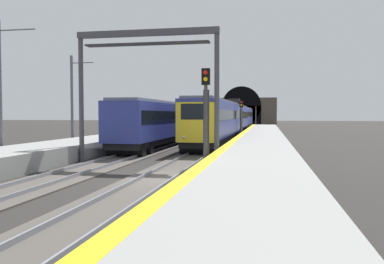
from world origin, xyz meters
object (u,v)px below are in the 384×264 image
object	(u,v)px
overhead_signal_gantry	(147,64)
catenary_mast_far	(1,90)
railway_signal_near	(206,113)
railway_signal_far	(256,114)
railway_signal_mid	(241,117)
catenary_mast_near	(72,101)
train_main_approaching	(234,118)
train_adjacent_platform	(186,119)

from	to	relation	value
overhead_signal_gantry	catenary_mast_far	distance (m)	8.81
railway_signal_near	railway_signal_far	world-z (taller)	railway_signal_near
railway_signal_near	overhead_signal_gantry	distance (m)	6.33
railway_signal_mid	catenary_mast_near	xyz separation A→B (m)	(-13.54, 12.70, 1.30)
railway_signal_far	catenary_mast_near	bearing A→B (deg)	-10.38
railway_signal_near	overhead_signal_gantry	bearing A→B (deg)	-134.52
catenary_mast_near	catenary_mast_far	distance (m)	8.81
overhead_signal_gantry	catenary_mast_near	size ratio (longest dim) A/B	1.11
overhead_signal_gantry	railway_signal_mid	bearing A→B (deg)	-10.75
railway_signal_near	railway_signal_far	xyz separation A→B (m)	(81.04, 0.00, -0.06)
overhead_signal_gantry	catenary_mast_far	xyz separation A→B (m)	(-1.03, 8.64, -1.41)
catenary_mast_far	train_main_approaching	bearing A→B (deg)	-17.31
overhead_signal_gantry	railway_signal_far	bearing A→B (deg)	-3.00
railway_signal_near	overhead_signal_gantry	size ratio (longest dim) A/B	0.59
train_main_approaching	catenary_mast_near	xyz separation A→B (m)	(-26.08, 10.88, 1.54)
train_main_approaching	railway_signal_far	size ratio (longest dim) A/B	12.43
train_adjacent_platform	railway_signal_mid	size ratio (longest dim) A/B	9.54
train_main_approaching	train_adjacent_platform	world-z (taller)	train_main_approaching
train_main_approaching	train_adjacent_platform	size ratio (longest dim) A/B	1.46
train_adjacent_platform	catenary_mast_near	size ratio (longest dim) A/B	5.46
overhead_signal_gantry	train_main_approaching	bearing A→B (deg)	-3.77
overhead_signal_gantry	catenary_mast_near	world-z (taller)	overhead_signal_gantry
train_main_approaching	catenary_mast_far	bearing A→B (deg)	-16.51
railway_signal_near	catenary_mast_far	distance (m)	13.10
railway_signal_mid	railway_signal_far	size ratio (longest dim) A/B	0.90
train_adjacent_platform	catenary_mast_far	world-z (taller)	catenary_mast_far
train_main_approaching	catenary_mast_near	size ratio (longest dim) A/B	7.94
railway_signal_near	overhead_signal_gantry	world-z (taller)	overhead_signal_gantry
catenary_mast_far	railway_signal_mid	bearing A→B (deg)	-29.58
railway_signal_far	train_adjacent_platform	bearing A→B (deg)	-6.52
train_main_approaching	overhead_signal_gantry	xyz separation A→B (m)	(-33.85, 2.23, 3.37)
catenary_mast_near	railway_signal_mid	bearing A→B (deg)	-43.15
train_main_approaching	catenary_mast_far	distance (m)	36.58
railway_signal_far	catenary_mast_near	world-z (taller)	catenary_mast_near
train_main_approaching	railway_signal_near	distance (m)	37.87
railway_signal_far	catenary_mast_far	xyz separation A→B (m)	(-78.09, 12.68, 1.45)
railway_signal_mid	catenary_mast_near	bearing A→B (deg)	-43.15
train_main_approaching	railway_signal_far	world-z (taller)	train_main_approaching
railway_signal_mid	overhead_signal_gantry	world-z (taller)	overhead_signal_gantry
railway_signal_mid	overhead_signal_gantry	distance (m)	21.92
catenary_mast_far	railway_signal_near	bearing A→B (deg)	-103.09
railway_signal_near	railway_signal_mid	bearing A→B (deg)	-180.00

